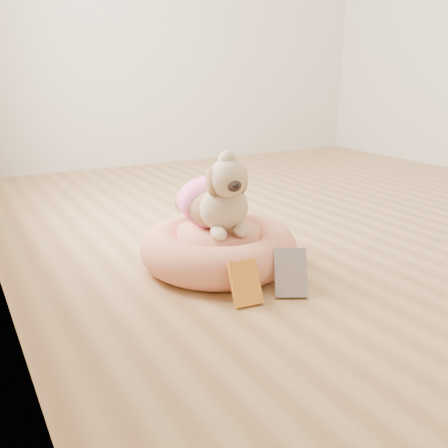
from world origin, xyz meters
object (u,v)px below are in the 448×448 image
dog (216,187)px  pet_bed (219,248)px  book_yellow (245,283)px  book_white (291,273)px

dog → pet_bed: bearing=-76.7°
book_yellow → pet_bed: bearing=81.8°
pet_bed → dog: dog is taller
dog → book_yellow: (-0.09, -0.42, -0.29)m
book_yellow → dog: bearing=82.7°
dog → book_yellow: size_ratio=2.93×
pet_bed → book_white: bearing=-74.8°
pet_bed → book_white: pet_bed is taller
book_yellow → book_white: bearing=0.7°
pet_bed → book_yellow: 0.40m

